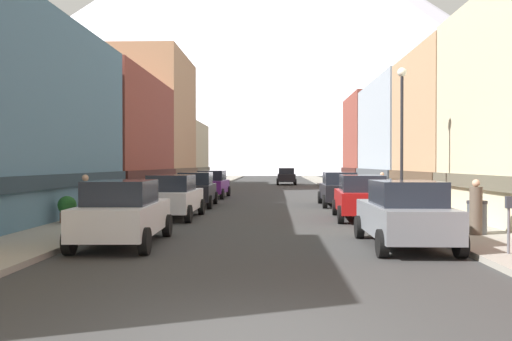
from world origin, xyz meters
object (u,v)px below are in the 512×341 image
potted_plant_0 (67,208)px  pedestrian_0 (85,201)px  car_left_0 (123,212)px  car_left_1 (173,196)px  trash_bin_right (477,217)px  streetlamp_right (402,119)px  car_right_1 (361,197)px  pedestrian_1 (476,209)px  car_right_2 (340,189)px  pedestrian_2 (382,188)px  car_right_0 (404,214)px  parking_meter_near (509,216)px  car_driving_0 (286,176)px  car_left_2 (195,189)px  car_left_3 (212,184)px

potted_plant_0 → pedestrian_0: 0.84m
car_left_0 → car_left_1: (-0.00, 7.11, 0.00)m
car_left_1 → potted_plant_0: size_ratio=4.71×
trash_bin_right → streetlamp_right: (-1.00, 5.14, 3.34)m
car_left_1 → streetlamp_right: streetlamp_right is taller
car_right_1 → car_left_1: bearing=178.9°
trash_bin_right → pedestrian_1: (-0.10, -0.19, 0.25)m
car_right_2 → pedestrian_2: size_ratio=2.74×
car_left_0 → car_left_1: same height
trash_bin_right → pedestrian_2: pedestrian_2 is taller
streetlamp_right → car_right_0: bearing=-102.7°
pedestrian_0 → pedestrian_2: 16.72m
car_right_0 → parking_meter_near: (1.95, -1.80, 0.11)m
car_right_1 → pedestrian_2: car_right_1 is taller
car_right_1 → pedestrian_2: 8.41m
car_right_2 → pedestrian_1: size_ratio=2.72×
car_driving_0 → car_left_2: bearing=-100.5°
car_left_3 → car_right_1: bearing=-60.7°
potted_plant_0 → streetlamp_right: bearing=11.7°
car_left_3 → pedestrian_2: bearing=-28.8°
car_left_2 → parking_meter_near: (9.55, -15.22, 0.11)m
trash_bin_right → pedestrian_0: (-12.60, 2.30, 0.30)m
car_right_0 → car_right_2: (0.00, 14.07, 0.00)m
car_left_2 → pedestrian_0: 9.71m
pedestrian_1 → pedestrian_0: bearing=168.7°
parking_meter_near → pedestrian_1: bearing=81.5°
potted_plant_0 → pedestrian_2: pedestrian_2 is taller
parking_meter_near → trash_bin_right: parking_meter_near is taller
car_left_2 → car_right_2: 7.63m
car_right_2 → parking_meter_near: (1.95, -15.87, 0.11)m
pedestrian_1 → pedestrian_2: 13.60m
car_left_1 → pedestrian_1: size_ratio=2.72×
car_right_1 → car_driving_0: bearing=93.6°
pedestrian_1 → car_driving_0: bearing=96.5°
car_right_0 → pedestrian_0: 10.83m
car_right_2 → trash_bin_right: bearing=-78.3°
car_left_3 → car_driving_0: same height
car_left_1 → car_right_2: same height
car_left_3 → parking_meter_near: (9.55, -22.45, 0.11)m
car_left_0 → streetlamp_right: bearing=36.4°
car_left_1 → car_left_0: bearing=-90.0°
car_right_2 → streetlamp_right: size_ratio=0.75×
car_driving_0 → parking_meter_near: (4.15, -44.29, 0.11)m
trash_bin_right → pedestrian_2: 13.41m
car_driving_0 → pedestrian_2: (4.65, -27.36, -0.01)m
parking_meter_near → pedestrian_1: size_ratio=0.82×
car_right_2 → car_left_1: bearing=-138.0°
car_left_0 → potted_plant_0: bearing=127.5°
car_left_1 → trash_bin_right: (10.15, -5.51, -0.26)m
pedestrian_1 → car_left_1: bearing=150.4°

